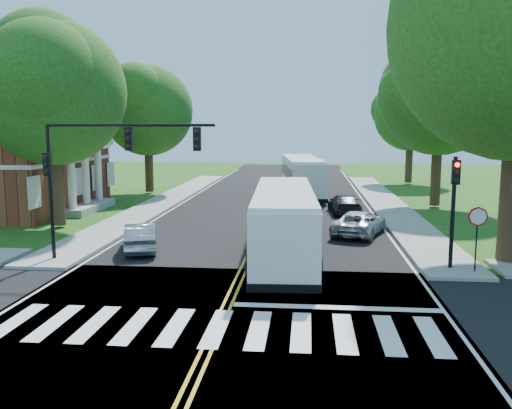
# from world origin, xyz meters

# --- Properties ---
(ground) EXTENTS (140.00, 140.00, 0.00)m
(ground) POSITION_xyz_m (0.00, 0.00, 0.00)
(ground) COLOR #174F13
(ground) RESTS_ON ground
(road) EXTENTS (14.00, 96.00, 0.01)m
(road) POSITION_xyz_m (0.00, 18.00, 0.01)
(road) COLOR black
(road) RESTS_ON ground
(cross_road) EXTENTS (60.00, 12.00, 0.01)m
(cross_road) POSITION_xyz_m (0.00, 0.00, 0.01)
(cross_road) COLOR black
(cross_road) RESTS_ON ground
(center_line) EXTENTS (0.36, 70.00, 0.01)m
(center_line) POSITION_xyz_m (0.00, 22.00, 0.01)
(center_line) COLOR gold
(center_line) RESTS_ON road
(edge_line_w) EXTENTS (0.12, 70.00, 0.01)m
(edge_line_w) POSITION_xyz_m (-6.80, 22.00, 0.01)
(edge_line_w) COLOR silver
(edge_line_w) RESTS_ON road
(edge_line_e) EXTENTS (0.12, 70.00, 0.01)m
(edge_line_e) POSITION_xyz_m (6.80, 22.00, 0.01)
(edge_line_e) COLOR silver
(edge_line_e) RESTS_ON road
(crosswalk) EXTENTS (12.60, 3.00, 0.01)m
(crosswalk) POSITION_xyz_m (0.00, -0.50, 0.02)
(crosswalk) COLOR silver
(crosswalk) RESTS_ON road
(stop_bar) EXTENTS (6.60, 0.40, 0.01)m
(stop_bar) POSITION_xyz_m (3.50, 1.60, 0.02)
(stop_bar) COLOR silver
(stop_bar) RESTS_ON road
(sidewalk_nw) EXTENTS (2.60, 40.00, 0.15)m
(sidewalk_nw) POSITION_xyz_m (-8.30, 25.00, 0.07)
(sidewalk_nw) COLOR gray
(sidewalk_nw) RESTS_ON ground
(sidewalk_ne) EXTENTS (2.60, 40.00, 0.15)m
(sidewalk_ne) POSITION_xyz_m (8.30, 25.00, 0.07)
(sidewalk_ne) COLOR gray
(sidewalk_ne) RESTS_ON ground
(tree_west_near) EXTENTS (8.00, 8.00, 11.40)m
(tree_west_near) POSITION_xyz_m (-11.50, 14.00, 7.53)
(tree_west_near) COLOR black
(tree_west_near) RESTS_ON ground
(tree_west_far) EXTENTS (7.60, 7.60, 10.67)m
(tree_west_far) POSITION_xyz_m (-11.00, 30.00, 7.00)
(tree_west_far) COLOR black
(tree_west_far) RESTS_ON ground
(tree_east_mid) EXTENTS (8.40, 8.40, 11.93)m
(tree_east_mid) POSITION_xyz_m (11.50, 24.00, 7.86)
(tree_east_mid) COLOR black
(tree_east_mid) RESTS_ON ground
(tree_east_far) EXTENTS (7.20, 7.20, 10.34)m
(tree_east_far) POSITION_xyz_m (12.50, 40.00, 6.86)
(tree_east_far) COLOR black
(tree_east_far) RESTS_ON ground
(signal_nw) EXTENTS (7.15, 0.46, 5.66)m
(signal_nw) POSITION_xyz_m (-5.86, 6.43, 4.38)
(signal_nw) COLOR black
(signal_nw) RESTS_ON ground
(signal_ne) EXTENTS (0.30, 0.46, 4.40)m
(signal_ne) POSITION_xyz_m (8.20, 6.44, 2.96)
(signal_ne) COLOR black
(signal_ne) RESTS_ON ground
(stop_sign) EXTENTS (0.76, 0.08, 2.53)m
(stop_sign) POSITION_xyz_m (9.00, 5.98, 2.03)
(stop_sign) COLOR black
(stop_sign) RESTS_ON ground
(bus_lead) EXTENTS (3.23, 11.73, 3.00)m
(bus_lead) POSITION_xyz_m (1.51, 8.19, 1.60)
(bus_lead) COLOR silver
(bus_lead) RESTS_ON road
(bus_follow) EXTENTS (3.93, 12.35, 3.14)m
(bus_follow) POSITION_xyz_m (2.01, 29.74, 1.67)
(bus_follow) COLOR silver
(bus_follow) RESTS_ON road
(hatchback) EXTENTS (2.45, 4.14, 1.29)m
(hatchback) POSITION_xyz_m (-5.12, 8.74, 0.66)
(hatchback) COLOR #A2A4A9
(hatchback) RESTS_ON road
(suv) EXTENTS (3.50, 5.02, 1.27)m
(suv) POSITION_xyz_m (5.26, 13.45, 0.65)
(suv) COLOR #B8BAC0
(suv) RESTS_ON road
(dark_sedan) EXTENTS (2.17, 4.62, 1.30)m
(dark_sedan) POSITION_xyz_m (4.92, 20.33, 0.66)
(dark_sedan) COLOR black
(dark_sedan) RESTS_ON road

